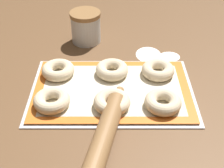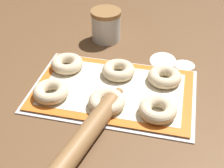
# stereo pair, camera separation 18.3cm
# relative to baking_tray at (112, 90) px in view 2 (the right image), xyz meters

# --- Properties ---
(ground_plane) EXTENTS (2.80, 2.80, 0.00)m
(ground_plane) POSITION_rel_baking_tray_xyz_m (0.00, -0.00, -0.00)
(ground_plane) COLOR brown
(baking_tray) EXTENTS (0.54, 0.35, 0.01)m
(baking_tray) POSITION_rel_baking_tray_xyz_m (0.00, 0.00, 0.00)
(baking_tray) COLOR silver
(baking_tray) RESTS_ON ground_plane
(baking_mat) EXTENTS (0.51, 0.32, 0.00)m
(baking_mat) POSITION_rel_baking_tray_xyz_m (-0.00, 0.00, 0.01)
(baking_mat) COLOR orange
(baking_mat) RESTS_ON baking_tray
(bagel_front_left) EXTENTS (0.11, 0.11, 0.04)m
(bagel_front_left) POSITION_rel_baking_tray_xyz_m (-0.18, -0.08, 0.03)
(bagel_front_left) COLOR beige
(bagel_front_left) RESTS_ON baking_mat
(bagel_front_center) EXTENTS (0.11, 0.11, 0.04)m
(bagel_front_center) POSITION_rel_baking_tray_xyz_m (0.00, -0.09, 0.03)
(bagel_front_center) COLOR beige
(bagel_front_center) RESTS_ON baking_mat
(bagel_front_right) EXTENTS (0.11, 0.11, 0.04)m
(bagel_front_right) POSITION_rel_baking_tray_xyz_m (0.16, -0.09, 0.03)
(bagel_front_right) COLOR beige
(bagel_front_right) RESTS_ON baking_mat
(bagel_back_left) EXTENTS (0.11, 0.11, 0.04)m
(bagel_back_left) POSITION_rel_baking_tray_xyz_m (-0.18, 0.08, 0.03)
(bagel_back_left) COLOR beige
(bagel_back_left) RESTS_ON baking_mat
(bagel_back_center) EXTENTS (0.11, 0.11, 0.04)m
(bagel_back_center) POSITION_rel_baking_tray_xyz_m (0.01, 0.08, 0.03)
(bagel_back_center) COLOR beige
(bagel_back_center) RESTS_ON baking_mat
(bagel_back_right) EXTENTS (0.11, 0.11, 0.04)m
(bagel_back_right) POSITION_rel_baking_tray_xyz_m (0.16, 0.08, 0.03)
(bagel_back_right) COLOR beige
(bagel_back_right) RESTS_ON baking_mat
(flour_canister) EXTENTS (0.12, 0.12, 0.13)m
(flour_canister) POSITION_rel_baking_tray_xyz_m (-0.10, 0.33, 0.06)
(flour_canister) COLOR silver
(flour_canister) RESTS_ON ground_plane
(rolling_pin) EXTENTS (0.13, 0.42, 0.06)m
(rolling_pin) POSITION_rel_baking_tray_xyz_m (-0.02, -0.23, 0.02)
(rolling_pin) COLOR olive
(rolling_pin) RESTS_ON ground_plane
(flour_patch_near) EXTENTS (0.10, 0.12, 0.00)m
(flour_patch_near) POSITION_rel_baking_tray_xyz_m (0.15, 0.22, -0.00)
(flour_patch_near) COLOR white
(flour_patch_near) RESTS_ON ground_plane
(flour_patch_far) EXTENTS (0.08, 0.07, 0.00)m
(flour_patch_far) POSITION_rel_baking_tray_xyz_m (0.23, 0.21, -0.00)
(flour_patch_far) COLOR white
(flour_patch_far) RESTS_ON ground_plane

